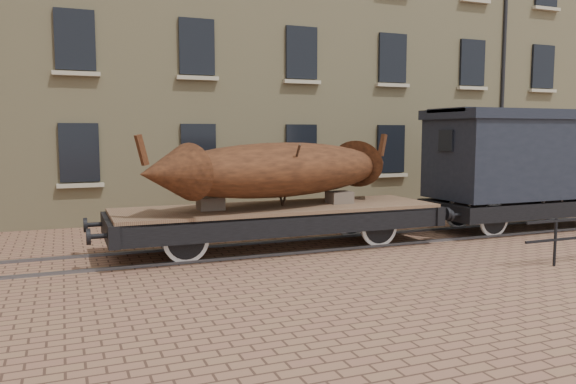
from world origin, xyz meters
name	(u,v)px	position (x,y,z in m)	size (l,w,h in m)	color
ground	(342,243)	(0.00, 0.00, 0.00)	(90.00, 90.00, 0.00)	brown
warehouse_cream	(298,32)	(3.00, 9.99, 7.00)	(40.00, 10.19, 14.00)	tan
rail_track	(342,242)	(0.00, 0.00, 0.03)	(30.00, 1.52, 0.06)	#59595E
flatcar_wagon	(278,215)	(-1.73, 0.00, 0.82)	(8.70, 2.36, 1.31)	brown
iron_boat	(283,169)	(-1.61, 0.00, 1.91)	(7.27, 3.86, 1.73)	#5D3018
goods_van	(528,155)	(5.96, 0.00, 2.15)	(6.63, 2.41, 3.43)	black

